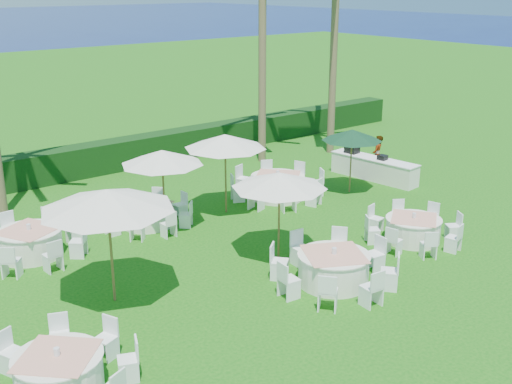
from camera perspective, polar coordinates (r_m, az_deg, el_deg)
ground at (r=16.62m, az=2.67°, el=-7.88°), size 120.00×120.00×0.00m
hedge at (r=26.07m, az=-14.95°, el=2.73°), size 34.00×1.00×1.20m
banquet_table_a at (r=12.93m, az=-17.11°, el=-15.04°), size 2.87×2.87×0.90m
banquet_table_b at (r=16.40m, az=6.91°, el=-6.71°), size 3.23×3.23×0.97m
banquet_table_c at (r=19.42m, az=13.79°, el=-3.20°), size 2.85×2.85×0.88m
banquet_table_d at (r=18.93m, az=-19.42°, el=-4.21°), size 3.12×3.12×0.94m
banquet_table_e at (r=20.33m, az=-9.63°, el=-1.95°), size 2.82×2.82×0.87m
banquet_table_f at (r=22.57m, az=1.93°, el=0.53°), size 3.26×3.26×1.00m
umbrella_a at (r=15.03m, az=-13.09°, el=-0.65°), size 3.15×3.15×2.81m
umbrella_b at (r=17.15m, az=2.09°, el=1.06°), size 2.60×2.60×2.46m
umbrella_c at (r=19.35m, az=-8.35°, el=3.07°), size 2.50×2.50×2.53m
umbrella_d at (r=20.64m, az=-2.76°, el=4.52°), size 2.66×2.66×2.64m
umbrella_green at (r=23.02m, az=8.54°, el=5.02°), size 2.16×2.16×2.32m
buffet_table at (r=25.16m, az=10.37°, el=2.15°), size 1.17×3.70×1.29m
staff_person at (r=25.66m, az=10.73°, el=3.23°), size 0.68×0.58×1.58m
palm_d at (r=26.47m, az=0.57°, el=13.58°), size 4.38×4.21×9.36m
palm_e at (r=28.16m, az=6.94°, el=12.85°), size 4.36×4.26×8.51m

